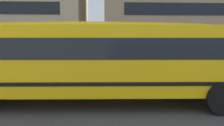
# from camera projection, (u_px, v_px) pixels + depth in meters

# --- Properties ---
(ground_plane) EXTENTS (400.00, 400.00, 0.00)m
(ground_plane) POSITION_uv_depth(u_px,v_px,m) (111.00, 90.00, 9.03)
(ground_plane) COLOR #424244
(sidewalk_far) EXTENTS (120.00, 3.00, 0.01)m
(sidewalk_far) POSITION_uv_depth(u_px,v_px,m) (108.00, 68.00, 16.84)
(sidewalk_far) COLOR gray
(sidewalk_far) RESTS_ON ground_plane
(lane_centreline) EXTENTS (110.00, 0.16, 0.01)m
(lane_centreline) POSITION_uv_depth(u_px,v_px,m) (111.00, 90.00, 9.03)
(lane_centreline) COLOR silver
(lane_centreline) RESTS_ON ground_plane
(school_bus) EXTENTS (12.52, 3.15, 2.79)m
(school_bus) POSITION_uv_depth(u_px,v_px,m) (80.00, 56.00, 6.89)
(school_bus) COLOR yellow
(school_bus) RESTS_ON ground_plane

